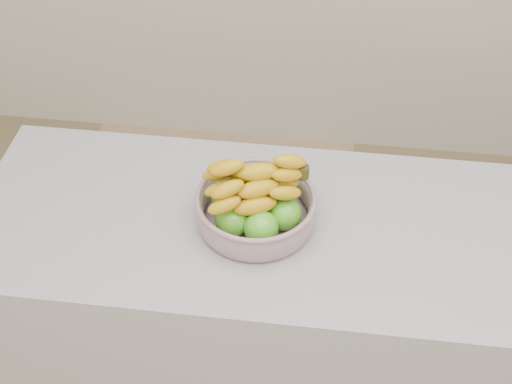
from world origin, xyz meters
TOP-DOWN VIEW (x-y plane):
  - room_shell at (0.00, 0.00)m, footprint 4.05×4.05m
  - counter at (0.00, 0.54)m, footprint 2.00×0.60m
  - fruit_bowl at (-0.29, 0.54)m, footprint 0.29×0.29m

SIDE VIEW (x-z plane):
  - counter at x=0.00m, z-range 0.00..0.90m
  - fruit_bowl at x=-0.29m, z-range 0.87..1.05m
  - room_shell at x=0.00m, z-range 0.35..3.08m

